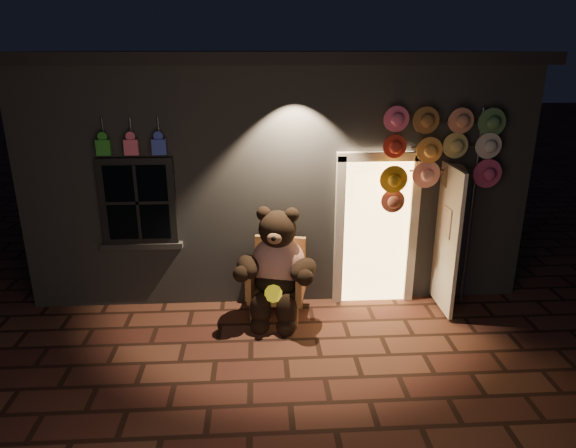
{
  "coord_description": "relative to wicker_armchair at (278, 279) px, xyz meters",
  "views": [
    {
      "loc": [
        -0.29,
        -5.25,
        3.48
      ],
      "look_at": [
        0.09,
        1.0,
        1.35
      ],
      "focal_mm": 32.0,
      "sensor_mm": 36.0,
      "label": 1
    }
  ],
  "objects": [
    {
      "name": "teddy_bear",
      "position": [
        -0.02,
        -0.14,
        0.23
      ],
      "size": [
        1.14,
        0.98,
        1.6
      ],
      "rotation": [
        0.0,
        0.0,
        -0.2
      ],
      "color": "#B43113",
      "rests_on": "ground"
    },
    {
      "name": "wicker_armchair",
      "position": [
        0.0,
        0.0,
        0.0
      ],
      "size": [
        0.84,
        0.79,
        1.07
      ],
      "rotation": [
        0.0,
        0.0,
        -0.2
      ],
      "color": "#AC8D42",
      "rests_on": "ground"
    },
    {
      "name": "shop_building",
      "position": [
        0.05,
        2.89,
        1.2
      ],
      "size": [
        7.3,
        5.95,
        3.51
      ],
      "color": "slate",
      "rests_on": "ground"
    },
    {
      "name": "hat_rack",
      "position": [
        2.13,
        0.18,
        1.65
      ],
      "size": [
        1.64,
        0.22,
        2.79
      ],
      "color": "#59595E",
      "rests_on": "ground"
    },
    {
      "name": "ground",
      "position": [
        0.04,
        -1.1,
        -0.53
      ],
      "size": [
        60.0,
        60.0,
        0.0
      ],
      "primitive_type": "plane",
      "color": "brown",
      "rests_on": "ground"
    }
  ]
}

